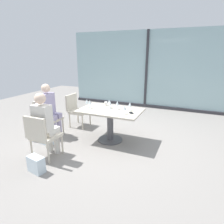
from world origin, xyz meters
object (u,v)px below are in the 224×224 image
at_px(person_side_end, 50,108).
at_px(wine_glass_5, 109,102).
at_px(chair_side_end, 47,116).
at_px(wine_glass_3, 90,102).
at_px(dining_table_main, 110,117).
at_px(wine_glass_6, 124,108).
at_px(wine_glass_0, 130,105).
at_px(chair_far_left, 76,108).
at_px(wine_glass_4, 117,103).
at_px(coffee_cup, 106,104).
at_px(handbag_0, 39,135).
at_px(handbag_2, 47,138).
at_px(cell_phone_on_table, 131,113).
at_px(handbag_1, 36,164).
at_px(wine_glass_1, 87,101).
at_px(wine_glass_2, 110,103).
at_px(chair_front_left, 42,134).
at_px(person_front_left, 45,122).

relative_size(person_side_end, wine_glass_5, 6.81).
height_order(chair_side_end, wine_glass_3, wine_glass_3).
bearing_deg(dining_table_main, chair_side_end, -167.83).
relative_size(person_side_end, wine_glass_6, 6.81).
relative_size(person_side_end, wine_glass_0, 6.81).
relative_size(chair_far_left, wine_glass_4, 4.70).
xyz_separation_m(coffee_cup, handbag_0, (-1.22, -0.97, -0.64)).
height_order(handbag_0, handbag_2, same).
distance_m(wine_glass_4, cell_phone_on_table, 0.43).
bearing_deg(handbag_1, cell_phone_on_table, 65.06).
height_order(wine_glass_0, wine_glass_1, same).
bearing_deg(wine_glass_4, wine_glass_1, -171.38).
relative_size(wine_glass_3, wine_glass_4, 1.00).
distance_m(chair_side_end, chair_far_left, 0.87).
xyz_separation_m(dining_table_main, wine_glass_2, (-0.04, 0.08, 0.31)).
relative_size(chair_front_left, cell_phone_on_table, 6.04).
distance_m(chair_far_left, wine_glass_6, 1.78).
height_order(wine_glass_2, handbag_2, wine_glass_2).
bearing_deg(wine_glass_5, wine_glass_1, -162.69).
xyz_separation_m(wine_glass_6, cell_phone_on_table, (0.11, 0.12, -0.13)).
distance_m(wine_glass_1, handbag_2, 1.20).
height_order(wine_glass_1, wine_glass_5, same).
bearing_deg(chair_side_end, cell_phone_on_table, 7.75).
distance_m(dining_table_main, wine_glass_5, 0.36).
height_order(wine_glass_3, wine_glass_6, same).
height_order(wine_glass_3, handbag_1, wine_glass_3).
bearing_deg(dining_table_main, chair_front_left, -123.42).
bearing_deg(wine_glass_2, wine_glass_3, -162.43).
bearing_deg(wine_glass_3, person_front_left, -107.79).
bearing_deg(handbag_1, person_side_end, 131.28).
relative_size(chair_front_left, wine_glass_5, 4.70).
bearing_deg(wine_glass_5, cell_phone_on_table, -19.42).
bearing_deg(wine_glass_4, dining_table_main, -137.46).
xyz_separation_m(dining_table_main, handbag_0, (-1.47, -0.68, -0.41)).
bearing_deg(chair_far_left, coffee_cup, -11.60).
bearing_deg(wine_glass_2, cell_phone_on_table, -13.66).
bearing_deg(dining_table_main, cell_phone_on_table, -5.96).
bearing_deg(person_front_left, cell_phone_on_table, 39.30).
bearing_deg(chair_side_end, wine_glass_1, 19.69).
xyz_separation_m(wine_glass_5, handbag_0, (-1.37, -0.84, -0.72)).
distance_m(wine_glass_1, cell_phone_on_table, 1.10).
xyz_separation_m(person_front_left, wine_glass_3, (0.35, 1.08, 0.16)).
xyz_separation_m(chair_front_left, wine_glass_5, (0.72, 1.40, 0.37)).
xyz_separation_m(person_front_left, cell_phone_on_table, (1.32, 1.08, 0.03)).
height_order(wine_glass_0, wine_glass_2, same).
height_order(person_side_end, person_front_left, same).
bearing_deg(chair_side_end, wine_glass_2, 15.38).
distance_m(wine_glass_3, handbag_0, 1.37).
height_order(person_side_end, wine_glass_1, person_side_end).
bearing_deg(handbag_1, wine_glass_6, 65.74).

